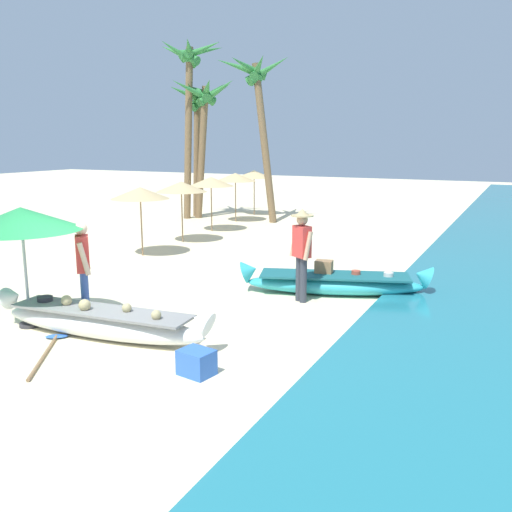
{
  "coord_description": "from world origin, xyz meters",
  "views": [
    {
      "loc": [
        5.91,
        -6.78,
        3.17
      ],
      "look_at": [
        1.12,
        2.95,
        0.9
      ],
      "focal_mm": 38.96,
      "sensor_mm": 36.0,
      "label": 1
    }
  ],
  "objects_px": {
    "patio_umbrella_large": "(21,219)",
    "palm_tree_far_behind": "(205,106)",
    "boat_white_foreground": "(101,322)",
    "boat_cyan_midground": "(334,282)",
    "person_tourist_customer": "(83,266)",
    "palm_tree_mid_cluster": "(198,111)",
    "palm_tree_leaning_seaward": "(257,87)",
    "cooler_box": "(197,362)",
    "paddle": "(48,349)",
    "person_vendor_hatted": "(302,249)",
    "palm_tree_tall_inland": "(190,75)"
  },
  "relations": [
    {
      "from": "boat_white_foreground",
      "to": "cooler_box",
      "type": "bearing_deg",
      "value": -14.64
    },
    {
      "from": "boat_white_foreground",
      "to": "palm_tree_leaning_seaward",
      "type": "height_order",
      "value": "palm_tree_leaning_seaward"
    },
    {
      "from": "patio_umbrella_large",
      "to": "palm_tree_far_behind",
      "type": "height_order",
      "value": "palm_tree_far_behind"
    },
    {
      "from": "palm_tree_leaning_seaward",
      "to": "boat_white_foreground",
      "type": "bearing_deg",
      "value": -74.83
    },
    {
      "from": "person_vendor_hatted",
      "to": "paddle",
      "type": "xyz_separation_m",
      "value": [
        -2.49,
        -4.2,
        -1.05
      ]
    },
    {
      "from": "patio_umbrella_large",
      "to": "palm_tree_tall_inland",
      "type": "height_order",
      "value": "palm_tree_tall_inland"
    },
    {
      "from": "palm_tree_tall_inland",
      "to": "paddle",
      "type": "bearing_deg",
      "value": -66.13
    },
    {
      "from": "patio_umbrella_large",
      "to": "person_tourist_customer",
      "type": "bearing_deg",
      "value": 43.87
    },
    {
      "from": "person_vendor_hatted",
      "to": "palm_tree_far_behind",
      "type": "relative_size",
      "value": 0.33
    },
    {
      "from": "person_vendor_hatted",
      "to": "palm_tree_leaning_seaward",
      "type": "xyz_separation_m",
      "value": [
        -5.7,
        9.68,
        4.05
      ]
    },
    {
      "from": "person_tourist_customer",
      "to": "paddle",
      "type": "relative_size",
      "value": 1.09
    },
    {
      "from": "patio_umbrella_large",
      "to": "palm_tree_far_behind",
      "type": "xyz_separation_m",
      "value": [
        -4.27,
        12.98,
        2.61
      ]
    },
    {
      "from": "palm_tree_far_behind",
      "to": "cooler_box",
      "type": "xyz_separation_m",
      "value": [
        7.96,
        -13.43,
        -4.3
      ]
    },
    {
      "from": "boat_white_foreground",
      "to": "cooler_box",
      "type": "xyz_separation_m",
      "value": [
        2.19,
        -0.57,
        -0.09
      ]
    },
    {
      "from": "paddle",
      "to": "boat_white_foreground",
      "type": "bearing_deg",
      "value": 68.51
    },
    {
      "from": "boat_cyan_midground",
      "to": "cooler_box",
      "type": "relative_size",
      "value": 8.64
    },
    {
      "from": "palm_tree_tall_inland",
      "to": "patio_umbrella_large",
      "type": "bearing_deg",
      "value": -69.45
    },
    {
      "from": "paddle",
      "to": "palm_tree_tall_inland",
      "type": "bearing_deg",
      "value": 113.87
    },
    {
      "from": "person_tourist_customer",
      "to": "palm_tree_tall_inland",
      "type": "height_order",
      "value": "palm_tree_tall_inland"
    },
    {
      "from": "boat_white_foreground",
      "to": "palm_tree_leaning_seaward",
      "type": "bearing_deg",
      "value": 105.17
    },
    {
      "from": "palm_tree_leaning_seaward",
      "to": "palm_tree_mid_cluster",
      "type": "bearing_deg",
      "value": 173.11
    },
    {
      "from": "boat_cyan_midground",
      "to": "palm_tree_leaning_seaward",
      "type": "xyz_separation_m",
      "value": [
        -6.12,
        8.85,
        4.89
      ]
    },
    {
      "from": "boat_cyan_midground",
      "to": "person_tourist_customer",
      "type": "bearing_deg",
      "value": -132.89
    },
    {
      "from": "paddle",
      "to": "palm_tree_leaning_seaward",
      "type": "bearing_deg",
      "value": 103.03
    },
    {
      "from": "boat_white_foreground",
      "to": "cooler_box",
      "type": "height_order",
      "value": "boat_white_foreground"
    },
    {
      "from": "boat_white_foreground",
      "to": "person_tourist_customer",
      "type": "relative_size",
      "value": 2.29
    },
    {
      "from": "boat_white_foreground",
      "to": "palm_tree_far_behind",
      "type": "distance_m",
      "value": 14.71
    },
    {
      "from": "person_vendor_hatted",
      "to": "palm_tree_far_behind",
      "type": "distance_m",
      "value": 12.83
    },
    {
      "from": "patio_umbrella_large",
      "to": "palm_tree_leaning_seaward",
      "type": "relative_size",
      "value": 0.33
    },
    {
      "from": "boat_white_foreground",
      "to": "boat_cyan_midground",
      "type": "height_order",
      "value": "boat_white_foreground"
    },
    {
      "from": "palm_tree_far_behind",
      "to": "paddle",
      "type": "relative_size",
      "value": 3.43
    },
    {
      "from": "palm_tree_far_behind",
      "to": "boat_white_foreground",
      "type": "bearing_deg",
      "value": -65.82
    },
    {
      "from": "boat_cyan_midground",
      "to": "palm_tree_mid_cluster",
      "type": "height_order",
      "value": "palm_tree_mid_cluster"
    },
    {
      "from": "patio_umbrella_large",
      "to": "paddle",
      "type": "xyz_separation_m",
      "value": [
        1.17,
        -0.71,
        -1.84
      ]
    },
    {
      "from": "palm_tree_tall_inland",
      "to": "palm_tree_far_behind",
      "type": "xyz_separation_m",
      "value": [
        0.49,
        0.28,
        -1.17
      ]
    },
    {
      "from": "person_tourist_customer",
      "to": "palm_tree_mid_cluster",
      "type": "distance_m",
      "value": 14.43
    },
    {
      "from": "patio_umbrella_large",
      "to": "boat_white_foreground",
      "type": "bearing_deg",
      "value": 4.43
    },
    {
      "from": "boat_white_foreground",
      "to": "palm_tree_far_behind",
      "type": "bearing_deg",
      "value": 114.18
    },
    {
      "from": "boat_white_foreground",
      "to": "palm_tree_far_behind",
      "type": "xyz_separation_m",
      "value": [
        -5.77,
        12.86,
        4.22
      ]
    },
    {
      "from": "person_vendor_hatted",
      "to": "cooler_box",
      "type": "distance_m",
      "value": 4.04
    },
    {
      "from": "person_tourist_customer",
      "to": "paddle",
      "type": "distance_m",
      "value": 1.75
    },
    {
      "from": "palm_tree_mid_cluster",
      "to": "cooler_box",
      "type": "relative_size",
      "value": 12.09
    },
    {
      "from": "boat_cyan_midground",
      "to": "patio_umbrella_large",
      "type": "height_order",
      "value": "patio_umbrella_large"
    },
    {
      "from": "boat_white_foreground",
      "to": "palm_tree_mid_cluster",
      "type": "relative_size",
      "value": 0.74
    },
    {
      "from": "boat_cyan_midground",
      "to": "palm_tree_tall_inland",
      "type": "xyz_separation_m",
      "value": [
        -8.85,
        8.38,
        5.4
      ]
    },
    {
      "from": "palm_tree_tall_inland",
      "to": "cooler_box",
      "type": "bearing_deg",
      "value": -57.28
    },
    {
      "from": "boat_cyan_midground",
      "to": "palm_tree_tall_inland",
      "type": "bearing_deg",
      "value": 136.54
    },
    {
      "from": "boat_cyan_midground",
      "to": "cooler_box",
      "type": "xyz_separation_m",
      "value": [
        -0.39,
        -4.77,
        -0.07
      ]
    },
    {
      "from": "palm_tree_leaning_seaward",
      "to": "person_tourist_customer",
      "type": "bearing_deg",
      "value": -77.74
    },
    {
      "from": "boat_white_foreground",
      "to": "palm_tree_mid_cluster",
      "type": "xyz_separation_m",
      "value": [
        -6.44,
        13.41,
        4.06
      ]
    }
  ]
}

